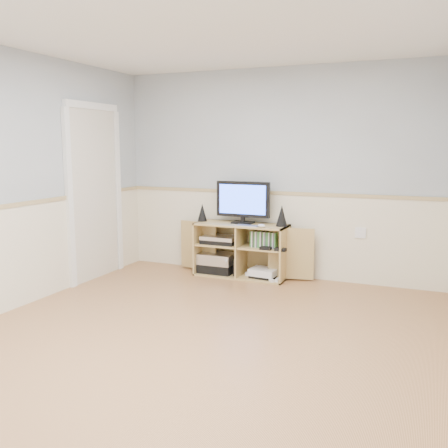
# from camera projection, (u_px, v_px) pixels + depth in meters

# --- Properties ---
(room) EXTENTS (4.04, 4.54, 2.54)m
(room) POSITION_uv_depth(u_px,v_px,m) (196.00, 191.00, 4.09)
(room) COLOR tan
(room) RESTS_ON ground
(media_cabinet) EXTENTS (1.75, 0.42, 0.65)m
(media_cabinet) POSITION_uv_depth(u_px,v_px,m) (243.00, 249.00, 6.11)
(media_cabinet) COLOR tan
(media_cabinet) RESTS_ON floor
(monitor) EXTENTS (0.67, 0.18, 0.51)m
(monitor) POSITION_uv_depth(u_px,v_px,m) (243.00, 201.00, 6.02)
(monitor) COLOR black
(monitor) RESTS_ON media_cabinet
(speaker_left) EXTENTS (0.12, 0.12, 0.22)m
(speaker_left) POSITION_uv_depth(u_px,v_px,m) (202.00, 212.00, 6.22)
(speaker_left) COLOR black
(speaker_left) RESTS_ON media_cabinet
(speaker_right) EXTENTS (0.13, 0.13, 0.25)m
(speaker_right) POSITION_uv_depth(u_px,v_px,m) (282.00, 216.00, 5.83)
(speaker_right) COLOR black
(speaker_right) RESTS_ON media_cabinet
(keyboard) EXTENTS (0.28, 0.13, 0.01)m
(keyboard) POSITION_uv_depth(u_px,v_px,m) (248.00, 226.00, 5.84)
(keyboard) COLOR silver
(keyboard) RESTS_ON media_cabinet
(mouse) EXTENTS (0.11, 0.09, 0.04)m
(mouse) POSITION_uv_depth(u_px,v_px,m) (262.00, 226.00, 5.77)
(mouse) COLOR white
(mouse) RESTS_ON media_cabinet
(av_components) EXTENTS (0.51, 0.32, 0.47)m
(av_components) POSITION_uv_depth(u_px,v_px,m) (218.00, 257.00, 6.20)
(av_components) COLOR black
(av_components) RESTS_ON media_cabinet
(game_consoles) EXTENTS (0.46, 0.30, 0.11)m
(game_consoles) POSITION_uv_depth(u_px,v_px,m) (263.00, 273.00, 5.99)
(game_consoles) COLOR white
(game_consoles) RESTS_ON media_cabinet
(game_cases) EXTENTS (0.32, 0.13, 0.19)m
(game_cases) POSITION_uv_depth(u_px,v_px,m) (264.00, 239.00, 5.91)
(game_cases) COLOR #3F8C3F
(game_cases) RESTS_ON media_cabinet
(wall_outlet) EXTENTS (0.12, 0.03, 0.12)m
(wall_outlet) POSITION_uv_depth(u_px,v_px,m) (361.00, 233.00, 5.70)
(wall_outlet) COLOR white
(wall_outlet) RESTS_ON wall_back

